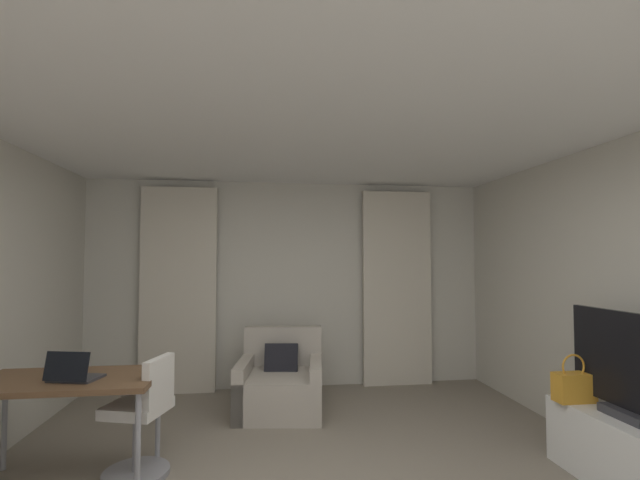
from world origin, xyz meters
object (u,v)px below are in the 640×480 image
(tv_console, at_px, (632,456))
(handbag_primary, at_px, (574,386))
(desk, at_px, (68,387))
(laptop, at_px, (73,374))
(desk_chair, at_px, (142,423))
(tv_flatscreen, at_px, (628,368))
(armchair, at_px, (281,385))

(tv_console, height_order, handbag_primary, handbag_primary)
(tv_console, bearing_deg, desk, 170.51)
(desk, height_order, laptop, laptop)
(desk_chair, bearing_deg, tv_flatscreen, -11.45)
(armchair, relative_size, tv_flatscreen, 0.98)
(armchair, xyz_separation_m, desk_chair, (-1.09, -1.25, 0.12))
(handbag_primary, bearing_deg, tv_flatscreen, -71.64)
(desk_chair, distance_m, laptop, 0.61)
(tv_flatscreen, bearing_deg, armchair, 140.34)
(desk_chair, bearing_deg, armchair, 48.87)
(armchair, height_order, tv_console, armchair)
(armchair, xyz_separation_m, tv_console, (2.34, -1.95, -0.02))
(desk, relative_size, tv_flatscreen, 1.24)
(desk, distance_m, tv_flatscreen, 4.00)
(desk, bearing_deg, laptop, -51.13)
(laptop, bearing_deg, tv_console, -8.39)
(tv_console, relative_size, tv_flatscreen, 1.16)
(armchair, distance_m, handbag_primary, 2.73)
(armchair, relative_size, tv_console, 0.84)
(desk_chair, distance_m, handbag_primary, 3.33)
(desk, xyz_separation_m, tv_flatscreen, (3.94, -0.65, 0.17))
(desk_chair, distance_m, tv_console, 3.50)
(desk_chair, relative_size, laptop, 2.38)
(desk_chair, xyz_separation_m, laptop, (-0.44, -0.13, 0.41))
(laptop, height_order, tv_flatscreen, tv_flatscreen)
(desk_chair, height_order, tv_flatscreen, tv_flatscreen)
(desk_chair, bearing_deg, desk, -175.04)
(armchair, distance_m, desk_chair, 1.66)
(desk_chair, height_order, tv_console, desk_chair)
(handbag_primary, bearing_deg, desk, 175.93)
(tv_console, height_order, tv_flatscreen, tv_flatscreen)
(laptop, relative_size, tv_flatscreen, 0.37)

